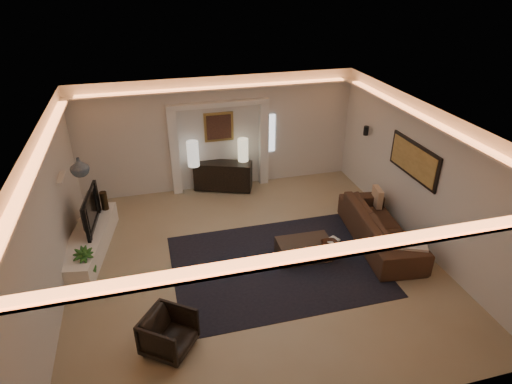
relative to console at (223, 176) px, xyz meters
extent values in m
plane|color=gray|center=(-0.02, -3.25, -0.40)|extent=(7.00, 7.00, 0.00)
plane|color=white|center=(-0.02, -3.25, 2.50)|extent=(7.00, 7.00, 0.00)
plane|color=beige|center=(-0.02, 0.25, 1.05)|extent=(7.00, 0.00, 7.00)
plane|color=beige|center=(-0.02, -6.75, 1.05)|extent=(7.00, 0.00, 7.00)
plane|color=beige|center=(-3.52, -3.25, 1.05)|extent=(0.00, 7.00, 7.00)
plane|color=beige|center=(3.48, -3.25, 1.05)|extent=(0.00, 7.00, 7.00)
cube|color=silver|center=(-0.02, -3.25, 2.22)|extent=(7.00, 7.00, 0.04)
cube|color=white|center=(1.33, 0.23, 0.95)|extent=(0.25, 0.03, 1.00)
cube|color=black|center=(0.38, -3.45, -0.39)|extent=(4.00, 3.00, 0.01)
cube|color=silver|center=(-1.17, 0.15, 0.70)|extent=(0.22, 0.20, 2.20)
cube|color=silver|center=(1.13, 0.15, 0.70)|extent=(0.22, 0.20, 2.20)
cube|color=silver|center=(-0.02, 0.15, 1.85)|extent=(2.52, 0.20, 0.12)
cube|color=tan|center=(-0.02, 0.22, 1.25)|extent=(0.74, 0.04, 0.74)
cube|color=#4C2D1E|center=(-0.02, 0.19, 1.25)|extent=(0.62, 0.02, 0.62)
cube|color=black|center=(3.45, -2.95, 1.30)|extent=(0.04, 1.64, 0.74)
cube|color=tan|center=(3.42, -2.95, 1.30)|extent=(0.02, 1.50, 0.62)
cylinder|color=black|center=(3.36, -1.05, 1.28)|extent=(0.12, 0.12, 0.22)
cube|color=silver|center=(-3.46, -1.85, 1.25)|extent=(0.10, 0.55, 0.04)
cube|color=black|center=(0.00, 0.00, 0.00)|extent=(1.53, 0.96, 0.73)
cylinder|color=beige|center=(-0.73, 0.00, 0.69)|extent=(0.36, 0.36, 0.64)
cylinder|color=#FAEFC0|center=(0.54, -0.01, 0.69)|extent=(0.30, 0.30, 0.59)
cube|color=white|center=(-3.17, -2.04, -0.18)|extent=(1.05, 2.58, 0.47)
imported|color=black|center=(-3.17, -1.78, 0.42)|extent=(1.30, 0.30, 0.74)
cylinder|color=black|center=(-2.86, -1.13, 0.24)|extent=(0.16, 0.16, 0.42)
imported|color=slate|center=(-3.09, -1.91, 1.45)|extent=(0.39, 0.39, 0.37)
imported|color=#23551B|center=(-3.17, -2.96, -0.06)|extent=(0.43, 0.43, 0.68)
imported|color=#493023|center=(2.72, -3.25, -0.02)|extent=(2.68, 1.30, 0.75)
cube|color=white|center=(2.84, -4.15, 0.15)|extent=(0.70, 0.65, 0.06)
cube|color=tan|center=(3.13, -2.32, 0.15)|extent=(0.20, 0.44, 0.43)
cube|color=black|center=(0.98, -3.35, -0.20)|extent=(1.08, 0.61, 0.40)
imported|color=black|center=(1.39, -3.64, 0.05)|extent=(0.34, 0.34, 0.08)
cube|color=beige|center=(1.51, -3.49, 0.02)|extent=(0.32, 0.28, 0.03)
imported|color=black|center=(-1.82, -5.03, -0.08)|extent=(0.98, 0.98, 0.65)
camera|label=1|loc=(-1.78, -10.00, 4.87)|focal=30.48mm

